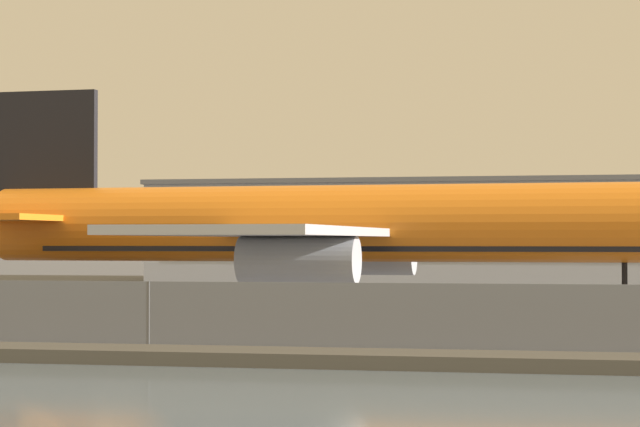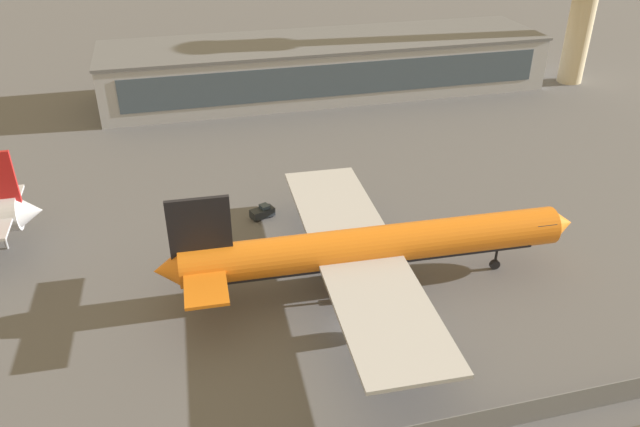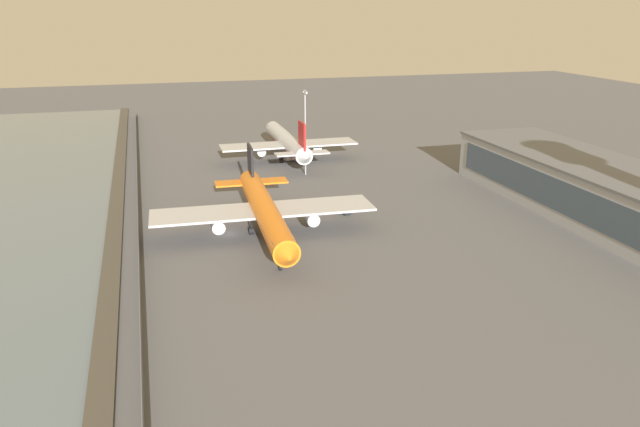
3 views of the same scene
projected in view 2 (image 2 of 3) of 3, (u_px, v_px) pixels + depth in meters
The scene contains 4 objects.
ground_plane at pixel (356, 326), 65.44m from camera, with size 500.00×500.00×0.00m, color #565659.
cargo_jet_orange at pixel (369, 248), 69.14m from camera, with size 48.22×41.51×13.47m.
baggage_tug at pixel (263, 212), 84.77m from camera, with size 3.56×2.61×1.80m.
terminal_building at pixel (326, 66), 127.86m from camera, with size 89.55×21.14×10.90m.
Camera 2 is at (-16.26, -48.31, 42.88)m, focal length 35.00 mm.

